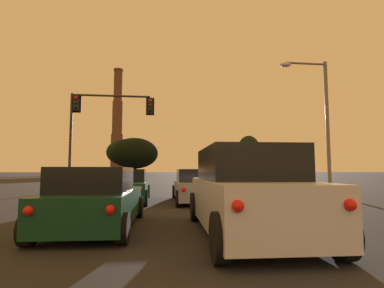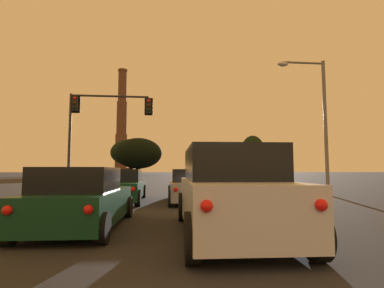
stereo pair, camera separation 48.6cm
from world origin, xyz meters
TOP-DOWN VIEW (x-y plane):
  - hatchback_left_lane_second at (-3.12, 6.94)m, footprint 2.03×4.16m
  - sedan_left_lane_front at (-3.03, 13.26)m, footprint 1.99×4.71m
  - sedan_center_lane_front at (0.04, 12.87)m, footprint 2.07×4.74m
  - suv_center_lane_second at (0.21, 5.94)m, footprint 2.25×4.96m
  - traffic_light_overhead_left at (-5.66, 20.36)m, footprint 5.75×0.50m
  - street_lamp at (7.53, 15.52)m, footprint 2.84×0.36m
  - smokestack at (-16.88, 116.11)m, footprint 7.15×7.15m
  - treeline_center_left at (26.20, 87.75)m, footprint 7.59×6.83m
  - treeline_far_right at (-7.94, 85.81)m, footprint 13.35×12.01m
  - treeline_far_left at (-10.32, 89.96)m, footprint 12.23×11.01m

SIDE VIEW (x-z plane):
  - hatchback_left_lane_second at x=-3.12m, z-range -0.05..1.38m
  - sedan_left_lane_front at x=-3.03m, z-range -0.05..1.38m
  - sedan_center_lane_front at x=0.04m, z-range -0.05..1.38m
  - suv_center_lane_second at x=0.21m, z-range -0.03..1.83m
  - street_lamp at x=7.53m, z-range 0.91..8.60m
  - traffic_light_overhead_left at x=-5.66m, z-range 1.75..8.36m
  - treeline_far_right at x=-7.94m, z-range 0.96..11.65m
  - treeline_center_left at x=26.20m, z-range 0.34..12.39m
  - treeline_far_left at x=-10.32m, z-range 1.37..12.18m
  - smokestack at x=-16.88m, z-range -4.38..36.61m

